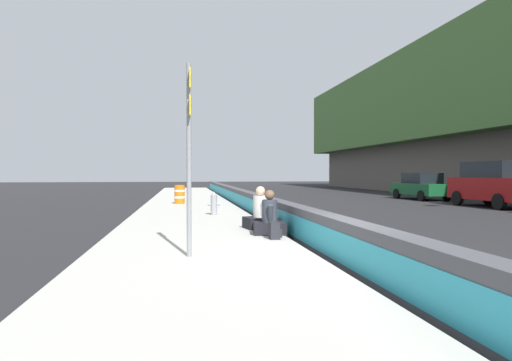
{
  "coord_description": "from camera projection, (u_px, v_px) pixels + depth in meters",
  "views": [
    {
      "loc": [
        -7.57,
        2.97,
        1.7
      ],
      "look_at": [
        7.29,
        0.47,
        1.45
      ],
      "focal_mm": 30.75,
      "sensor_mm": 36.0,
      "label": 1
    }
  ],
  "objects": [
    {
      "name": "ground_plane",
      "position": [
        348.0,
        266.0,
        7.98
      ],
      "size": [
        160.0,
        160.0,
        0.0
      ],
      "primitive_type": "plane",
      "color": "#232326",
      "rests_on": "ground"
    },
    {
      "name": "sidewalk_strip",
      "position": [
        201.0,
        268.0,
        7.54
      ],
      "size": [
        80.0,
        4.4,
        0.14
      ],
      "primitive_type": "cube",
      "color": "#B5B2A8",
      "rests_on": "ground_plane"
    },
    {
      "name": "jersey_barrier",
      "position": [
        347.0,
        243.0,
        7.98
      ],
      "size": [
        76.0,
        0.45,
        0.85
      ],
      "color": "#47474C",
      "rests_on": "ground_plane"
    },
    {
      "name": "route_sign_post",
      "position": [
        189.0,
        146.0,
        8.15
      ],
      "size": [
        0.44,
        0.09,
        3.6
      ],
      "color": "gray",
      "rests_on": "sidewalk_strip"
    },
    {
      "name": "fire_hydrant",
      "position": [
        214.0,
        203.0,
        16.36
      ],
      "size": [
        0.26,
        0.46,
        0.88
      ],
      "color": "gray",
      "rests_on": "sidewalk_strip"
    },
    {
      "name": "seated_person_foreground",
      "position": [
        270.0,
        220.0,
        11.2
      ],
      "size": [
        0.78,
        0.89,
        1.13
      ],
      "color": "black",
      "rests_on": "sidewalk_strip"
    },
    {
      "name": "seated_person_middle",
      "position": [
        260.0,
        215.0,
        12.34
      ],
      "size": [
        0.88,
        0.98,
        1.19
      ],
      "color": "black",
      "rests_on": "sidewalk_strip"
    },
    {
      "name": "backpack",
      "position": [
        275.0,
        231.0,
        10.36
      ],
      "size": [
        0.32,
        0.28,
        0.4
      ],
      "color": "#232328",
      "rests_on": "sidewalk_strip"
    },
    {
      "name": "construction_barrel",
      "position": [
        180.0,
        194.0,
        22.32
      ],
      "size": [
        0.54,
        0.54,
        0.95
      ],
      "color": "orange",
      "rests_on": "sidewalk_strip"
    },
    {
      "name": "parked_car_third",
      "position": [
        494.0,
        184.0,
        21.75
      ],
      "size": [
        4.81,
        2.08,
        2.28
      ],
      "color": "maroon",
      "rests_on": "ground_plane"
    },
    {
      "name": "parked_car_fourth",
      "position": [
        421.0,
        186.0,
        27.99
      ],
      "size": [
        4.56,
        2.08,
        1.71
      ],
      "color": "#145128",
      "rests_on": "ground_plane"
    }
  ]
}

